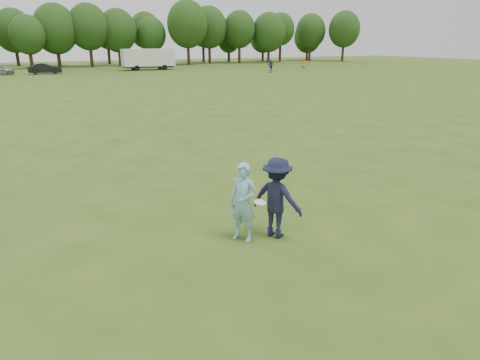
% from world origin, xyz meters
% --- Properties ---
extents(ground, '(200.00, 200.00, 0.00)m').
position_xyz_m(ground, '(0.00, 0.00, 0.00)').
color(ground, '#2E4E16').
rests_on(ground, ground).
extents(thrower, '(0.73, 0.78, 1.80)m').
position_xyz_m(thrower, '(0.01, 0.28, 0.90)').
color(thrower, '#7FB1C5').
rests_on(thrower, ground).
extents(defender, '(1.22, 1.39, 1.87)m').
position_xyz_m(defender, '(0.78, 0.11, 0.94)').
color(defender, '#171933').
rests_on(defender, ground).
extents(player_far_b, '(0.96, 1.10, 1.78)m').
position_xyz_m(player_far_b, '(28.84, 47.21, 0.89)').
color(player_far_b, navy).
rests_on(player_far_b, ground).
extents(player_far_c, '(0.86, 0.60, 1.66)m').
position_xyz_m(player_far_c, '(39.55, 54.28, 0.83)').
color(player_far_c, orange).
rests_on(player_far_c, ground).
extents(car_f, '(4.42, 1.78, 1.43)m').
position_xyz_m(car_f, '(-0.47, 58.92, 0.71)').
color(car_f, black).
rests_on(car_f, ground).
extents(field_cone, '(0.28, 0.28, 0.30)m').
position_xyz_m(field_cone, '(17.12, 44.96, 0.15)').
color(field_cone, orange).
rests_on(field_cone, ground).
extents(disc_in_play, '(0.28, 0.27, 0.09)m').
position_xyz_m(disc_in_play, '(0.26, -0.04, 0.96)').
color(disc_in_play, white).
rests_on(disc_in_play, ground).
extents(cargo_trailer, '(9.00, 2.75, 3.20)m').
position_xyz_m(cargo_trailer, '(14.72, 61.11, 1.78)').
color(cargo_trailer, silver).
rests_on(cargo_trailer, ground).
extents(treeline, '(130.35, 18.39, 11.74)m').
position_xyz_m(treeline, '(2.81, 76.90, 6.26)').
color(treeline, '#332114').
rests_on(treeline, ground).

